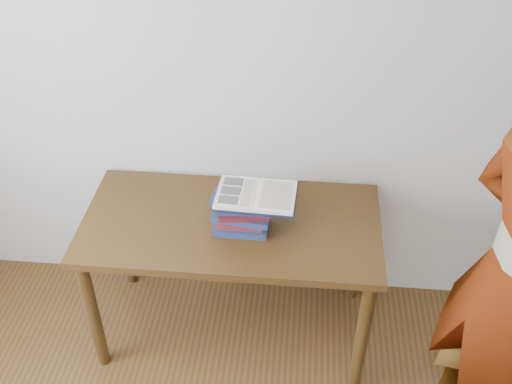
# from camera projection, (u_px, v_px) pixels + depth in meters

# --- Properties ---
(room_shell) EXTENTS (3.54, 3.54, 2.62)m
(room_shell) POSITION_uv_depth(u_px,v_px,m) (79.00, 329.00, 1.15)
(room_shell) COLOR beige
(room_shell) RESTS_ON ground
(desk) EXTENTS (1.38, 0.69, 0.74)m
(desk) POSITION_uv_depth(u_px,v_px,m) (232.00, 237.00, 2.83)
(desk) COLOR #412610
(desk) RESTS_ON ground
(book_stack) EXTENTS (0.27, 0.21, 0.19)m
(book_stack) POSITION_uv_depth(u_px,v_px,m) (243.00, 211.00, 2.68)
(book_stack) COLOR #162044
(book_stack) RESTS_ON desk
(open_book) EXTENTS (0.36, 0.26, 0.03)m
(open_book) POSITION_uv_depth(u_px,v_px,m) (256.00, 195.00, 2.60)
(open_book) COLOR black
(open_book) RESTS_ON book_stack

